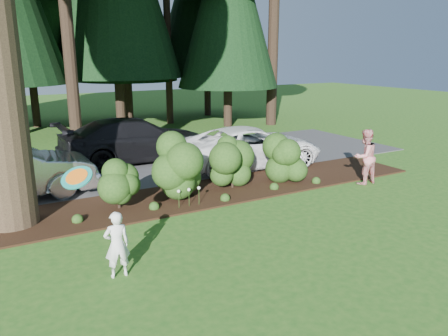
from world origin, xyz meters
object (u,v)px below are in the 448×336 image
at_px(car_white_suv, 252,147).
at_px(frisbee, 77,177).
at_px(child, 117,244).
at_px(car_dark_suv, 135,140).
at_px(adult, 365,157).
at_px(car_silver_wagon, 3,172).

relative_size(car_white_suv, frisbee, 9.06).
height_order(car_white_suv, child, car_white_suv).
bearing_deg(child, car_white_suv, -136.07).
distance_m(car_dark_suv, adult, 8.42).
relative_size(child, frisbee, 2.22).
height_order(car_silver_wagon, frisbee, frisbee).
bearing_deg(child, car_dark_suv, -107.09).
distance_m(car_silver_wagon, frisbee, 6.13).
distance_m(car_white_suv, child, 8.76).
height_order(car_silver_wagon, adult, adult).
bearing_deg(frisbee, car_white_suv, 38.28).
distance_m(car_silver_wagon, adult, 10.86).
relative_size(car_white_suv, child, 4.09).
relative_size(car_silver_wagon, frisbee, 8.62).
xyz_separation_m(car_white_suv, frisbee, (-7.27, -5.74, 1.28)).
relative_size(car_dark_suv, frisbee, 9.91).
bearing_deg(adult, car_dark_suv, -51.19).
bearing_deg(child, frisbee, 8.04).
relative_size(child, adult, 0.73).
xyz_separation_m(car_silver_wagon, adult, (10.18, -3.79, 0.03)).
relative_size(car_dark_suv, adult, 3.26).
bearing_deg(car_silver_wagon, car_white_suv, -91.15).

